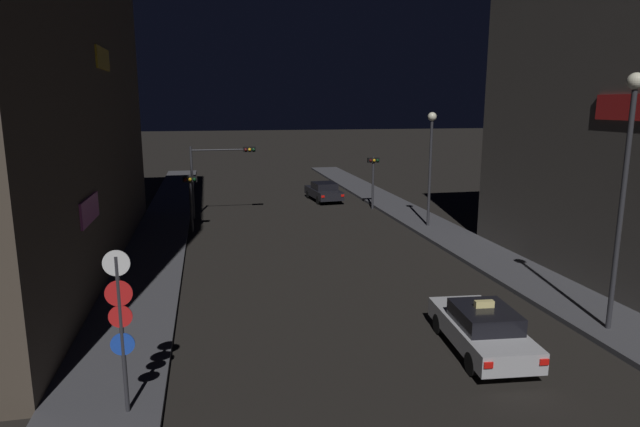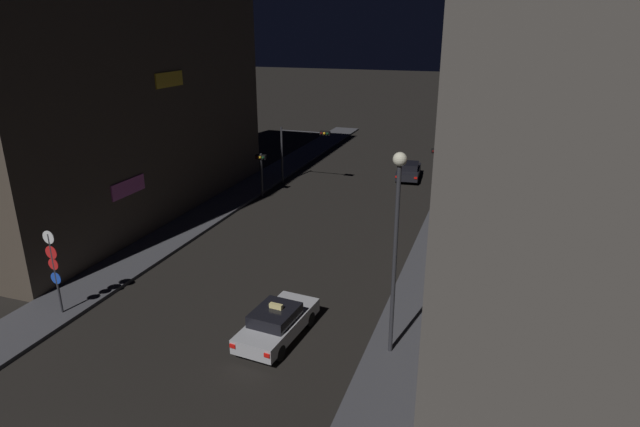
{
  "view_description": "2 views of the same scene",
  "coord_description": "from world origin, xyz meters",
  "px_view_note": "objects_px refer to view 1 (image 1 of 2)",
  "views": [
    {
      "loc": [
        -5.07,
        -3.44,
        7.23
      ],
      "look_at": [
        -0.34,
        19.27,
        2.51
      ],
      "focal_mm": 30.23,
      "sensor_mm": 36.0,
      "label": 1
    },
    {
      "loc": [
        10.49,
        -7.19,
        12.23
      ],
      "look_at": [
        1.34,
        19.29,
        2.26
      ],
      "focal_mm": 29.69,
      "sensor_mm": 36.0,
      "label": 2
    }
  ],
  "objects_px": {
    "far_car": "(324,191)",
    "traffic_light_left_kerb": "(191,191)",
    "sign_pole_left": "(121,319)",
    "traffic_light_right_kerb": "(373,172)",
    "street_lamp_near_block": "(627,163)",
    "taxi": "(482,329)",
    "traffic_light_overhead": "(218,165)",
    "street_lamp_far_block": "(431,149)"
  },
  "relations": [
    {
      "from": "sign_pole_left",
      "to": "street_lamp_near_block",
      "type": "bearing_deg",
      "value": 7.4
    },
    {
      "from": "traffic_light_overhead",
      "to": "sign_pole_left",
      "type": "relative_size",
      "value": 1.19
    },
    {
      "from": "street_lamp_near_block",
      "to": "taxi",
      "type": "bearing_deg",
      "value": -175.29
    },
    {
      "from": "traffic_light_overhead",
      "to": "sign_pole_left",
      "type": "height_order",
      "value": "traffic_light_overhead"
    },
    {
      "from": "far_car",
      "to": "sign_pole_left",
      "type": "xyz_separation_m",
      "value": [
        -10.59,
        -27.39,
        1.74
      ]
    },
    {
      "from": "sign_pole_left",
      "to": "street_lamp_far_block",
      "type": "bearing_deg",
      "value": 49.28
    },
    {
      "from": "taxi",
      "to": "far_car",
      "type": "bearing_deg",
      "value": 88.22
    },
    {
      "from": "traffic_light_right_kerb",
      "to": "street_lamp_near_block",
      "type": "height_order",
      "value": "street_lamp_near_block"
    },
    {
      "from": "traffic_light_left_kerb",
      "to": "traffic_light_right_kerb",
      "type": "height_order",
      "value": "traffic_light_right_kerb"
    },
    {
      "from": "traffic_light_overhead",
      "to": "far_car",
      "type": "bearing_deg",
      "value": 30.41
    },
    {
      "from": "taxi",
      "to": "street_lamp_near_block",
      "type": "distance_m",
      "value": 6.67
    },
    {
      "from": "far_car",
      "to": "traffic_light_overhead",
      "type": "height_order",
      "value": "traffic_light_overhead"
    },
    {
      "from": "traffic_light_left_kerb",
      "to": "traffic_light_right_kerb",
      "type": "xyz_separation_m",
      "value": [
        12.23,
        4.65,
        0.23
      ]
    },
    {
      "from": "traffic_light_left_kerb",
      "to": "street_lamp_near_block",
      "type": "relative_size",
      "value": 0.42
    },
    {
      "from": "far_car",
      "to": "street_lamp_far_block",
      "type": "relative_size",
      "value": 0.7
    },
    {
      "from": "traffic_light_overhead",
      "to": "sign_pole_left",
      "type": "distance_m",
      "value": 22.93
    },
    {
      "from": "far_car",
      "to": "traffic_light_left_kerb",
      "type": "distance_m",
      "value": 12.95
    },
    {
      "from": "traffic_light_left_kerb",
      "to": "taxi",
      "type": "bearing_deg",
      "value": -63.2
    },
    {
      "from": "traffic_light_overhead",
      "to": "traffic_light_right_kerb",
      "type": "xyz_separation_m",
      "value": [
        10.56,
        0.72,
        -0.76
      ]
    },
    {
      "from": "traffic_light_overhead",
      "to": "traffic_light_right_kerb",
      "type": "distance_m",
      "value": 10.61
    },
    {
      "from": "traffic_light_right_kerb",
      "to": "street_lamp_far_block",
      "type": "distance_m",
      "value": 6.89
    },
    {
      "from": "far_car",
      "to": "traffic_light_right_kerb",
      "type": "height_order",
      "value": "traffic_light_right_kerb"
    },
    {
      "from": "taxi",
      "to": "traffic_light_overhead",
      "type": "xyz_separation_m",
      "value": [
        -7.08,
        21.26,
        2.67
      ]
    },
    {
      "from": "traffic_light_overhead",
      "to": "street_lamp_near_block",
      "type": "height_order",
      "value": "street_lamp_near_block"
    },
    {
      "from": "far_car",
      "to": "traffic_light_left_kerb",
      "type": "height_order",
      "value": "traffic_light_left_kerb"
    },
    {
      "from": "sign_pole_left",
      "to": "taxi",
      "type": "bearing_deg",
      "value": 8.67
    },
    {
      "from": "taxi",
      "to": "traffic_light_right_kerb",
      "type": "bearing_deg",
      "value": 81.02
    },
    {
      "from": "traffic_light_overhead",
      "to": "street_lamp_far_block",
      "type": "xyz_separation_m",
      "value": [
        11.98,
        -5.7,
        1.3
      ]
    },
    {
      "from": "taxi",
      "to": "far_car",
      "type": "height_order",
      "value": "taxi"
    },
    {
      "from": "sign_pole_left",
      "to": "street_lamp_near_block",
      "type": "distance_m",
      "value": 14.87
    },
    {
      "from": "traffic_light_right_kerb",
      "to": "sign_pole_left",
      "type": "xyz_separation_m",
      "value": [
        -13.26,
        -23.47,
        -0.17
      ]
    },
    {
      "from": "traffic_light_right_kerb",
      "to": "street_lamp_far_block",
      "type": "relative_size",
      "value": 0.56
    },
    {
      "from": "traffic_light_overhead",
      "to": "taxi",
      "type": "bearing_deg",
      "value": -71.57
    },
    {
      "from": "sign_pole_left",
      "to": "traffic_light_left_kerb",
      "type": "bearing_deg",
      "value": 86.85
    },
    {
      "from": "traffic_light_left_kerb",
      "to": "traffic_light_right_kerb",
      "type": "distance_m",
      "value": 13.08
    },
    {
      "from": "traffic_light_overhead",
      "to": "street_lamp_far_block",
      "type": "distance_m",
      "value": 13.33
    },
    {
      "from": "street_lamp_far_block",
      "to": "far_car",
      "type": "bearing_deg",
      "value": 111.58
    },
    {
      "from": "traffic_light_left_kerb",
      "to": "sign_pole_left",
      "type": "relative_size",
      "value": 0.85
    },
    {
      "from": "taxi",
      "to": "traffic_light_right_kerb",
      "type": "height_order",
      "value": "traffic_light_right_kerb"
    },
    {
      "from": "traffic_light_right_kerb",
      "to": "street_lamp_near_block",
      "type": "bearing_deg",
      "value": -86.88
    },
    {
      "from": "taxi",
      "to": "street_lamp_near_block",
      "type": "xyz_separation_m",
      "value": [
        4.65,
        0.38,
        4.76
      ]
    },
    {
      "from": "street_lamp_near_block",
      "to": "traffic_light_overhead",
      "type": "bearing_deg",
      "value": 119.33
    }
  ]
}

